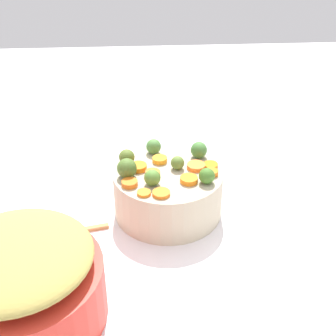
{
  "coord_description": "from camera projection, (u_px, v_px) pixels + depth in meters",
  "views": [
    {
      "loc": [
        -0.07,
        -0.87,
        0.65
      ],
      "look_at": [
        -0.01,
        -0.03,
        0.13
      ],
      "focal_mm": 49.88,
      "sensor_mm": 36.0,
      "label": 1
    }
  ],
  "objects": [
    {
      "name": "brussels_sprout_6",
      "position": [
        199.0,
        150.0,
        1.03
      ],
      "size": [
        0.04,
        0.04,
        0.04
      ],
      "primitive_type": "sphere",
      "color": "#447836",
      "rests_on": "serving_bowl_carrots"
    },
    {
      "name": "carrot_slice_7",
      "position": [
        144.0,
        193.0,
        0.92
      ],
      "size": [
        0.04,
        0.04,
        0.01
      ],
      "primitive_type": "cylinder",
      "rotation": [
        0.0,
        0.0,
        5.7
      ],
      "color": "orange",
      "rests_on": "serving_bowl_carrots"
    },
    {
      "name": "brussels_sprout_5",
      "position": [
        154.0,
        146.0,
        1.05
      ],
      "size": [
        0.03,
        0.03,
        0.03
      ],
      "primitive_type": "sphere",
      "color": "#52843E",
      "rests_on": "serving_bowl_carrots"
    },
    {
      "name": "brussels_sprout_0",
      "position": [
        207.0,
        176.0,
        0.94
      ],
      "size": [
        0.03,
        0.03,
        0.03
      ],
      "primitive_type": "sphere",
      "color": "#447427",
      "rests_on": "serving_bowl_carrots"
    },
    {
      "name": "carrot_slice_6",
      "position": [
        138.0,
        167.0,
        0.99
      ],
      "size": [
        0.05,
        0.05,
        0.01
      ],
      "primitive_type": "cylinder",
      "rotation": [
        0.0,
        0.0,
        3.68
      ],
      "color": "orange",
      "rests_on": "serving_bowl_carrots"
    },
    {
      "name": "carrot_slice_0",
      "position": [
        130.0,
        183.0,
        0.94
      ],
      "size": [
        0.05,
        0.05,
        0.01
      ],
      "primitive_type": "cylinder",
      "rotation": [
        0.0,
        0.0,
        5.48
      ],
      "color": "orange",
      "rests_on": "serving_bowl_carrots"
    },
    {
      "name": "tabletop",
      "position": [
        172.0,
        206.0,
        1.08
      ],
      "size": [
        2.4,
        2.4,
        0.02
      ],
      "primitive_type": "cube",
      "color": "white",
      "rests_on": "ground"
    },
    {
      "name": "brussels_sprout_3",
      "position": [
        127.0,
        168.0,
        0.96
      ],
      "size": [
        0.04,
        0.04,
        0.04
      ],
      "primitive_type": "sphere",
      "color": "#4D6C2A",
      "rests_on": "serving_bowl_carrots"
    },
    {
      "name": "stuffing_mound",
      "position": [
        15.0,
        257.0,
        0.72
      ],
      "size": [
        0.24,
        0.24,
        0.05
      ],
      "primitive_type": "ellipsoid",
      "color": "#AD9A4A",
      "rests_on": "metal_pot"
    },
    {
      "name": "carrot_slice_9",
      "position": [
        161.0,
        193.0,
        0.91
      ],
      "size": [
        0.04,
        0.04,
        0.01
      ],
      "primitive_type": "cylinder",
      "rotation": [
        0.0,
        0.0,
        1.74
      ],
      "color": "orange",
      "rests_on": "serving_bowl_carrots"
    },
    {
      "name": "carrot_slice_5",
      "position": [
        153.0,
        174.0,
        0.97
      ],
      "size": [
        0.04,
        0.04,
        0.01
      ],
      "primitive_type": "cylinder",
      "rotation": [
        0.0,
        0.0,
        3.4
      ],
      "color": "orange",
      "rests_on": "serving_bowl_carrots"
    },
    {
      "name": "metal_pot",
      "position": [
        23.0,
        293.0,
        0.76
      ],
      "size": [
        0.27,
        0.27,
        0.11
      ],
      "primitive_type": "cylinder",
      "color": "red",
      "rests_on": "tabletop"
    },
    {
      "name": "brussels_sprout_2",
      "position": [
        178.0,
        163.0,
        0.99
      ],
      "size": [
        0.03,
        0.03,
        0.03
      ],
      "primitive_type": "sphere",
      "color": "#5C7630",
      "rests_on": "serving_bowl_carrots"
    },
    {
      "name": "brussels_sprout_1",
      "position": [
        152.0,
        178.0,
        0.94
      ],
      "size": [
        0.03,
        0.03,
        0.03
      ],
      "primitive_type": "sphere",
      "color": "#578734",
      "rests_on": "serving_bowl_carrots"
    },
    {
      "name": "brussels_sprout_4",
      "position": [
        127.0,
        157.0,
        1.01
      ],
      "size": [
        0.03,
        0.03,
        0.03
      ],
      "primitive_type": "sphere",
      "color": "#576C28",
      "rests_on": "serving_bowl_carrots"
    },
    {
      "name": "carrot_slice_3",
      "position": [
        212.0,
        173.0,
        0.98
      ],
      "size": [
        0.03,
        0.03,
        0.01
      ],
      "primitive_type": "cylinder",
      "rotation": [
        0.0,
        0.0,
        1.68
      ],
      "color": "orange",
      "rests_on": "serving_bowl_carrots"
    },
    {
      "name": "carrot_slice_2",
      "position": [
        189.0,
        180.0,
        0.95
      ],
      "size": [
        0.05,
        0.05,
        0.01
      ],
      "primitive_type": "cylinder",
      "rotation": [
        0.0,
        0.0,
        2.1
      ],
      "color": "orange",
      "rests_on": "serving_bowl_carrots"
    },
    {
      "name": "carrot_slice_8",
      "position": [
        196.0,
        166.0,
        1.0
      ],
      "size": [
        0.04,
        0.04,
        0.01
      ],
      "primitive_type": "cylinder",
      "rotation": [
        0.0,
        0.0,
        3.27
      ],
      "color": "orange",
      "rests_on": "serving_bowl_carrots"
    },
    {
      "name": "serving_bowl_carrots",
      "position": [
        168.0,
        192.0,
        1.01
      ],
      "size": [
        0.23,
        0.23,
        0.1
      ],
      "primitive_type": "cylinder",
      "color": "#BCAE91",
      "rests_on": "tabletop"
    },
    {
      "name": "carrot_slice_4",
      "position": [
        211.0,
        165.0,
        1.0
      ],
      "size": [
        0.04,
        0.04,
        0.01
      ],
      "primitive_type": "cylinder",
      "rotation": [
        0.0,
        0.0,
        0.59
      ],
      "color": "orange",
      "rests_on": "serving_bowl_carrots"
    },
    {
      "name": "carrot_slice_1",
      "position": [
        160.0,
        160.0,
        1.02
      ],
      "size": [
        0.03,
        0.03,
        0.01
      ],
      "primitive_type": "cylinder",
      "rotation": [
        0.0,
        0.0,
        6.27
      ],
      "color": "orange",
      "rests_on": "serving_bowl_carrots"
    }
  ]
}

